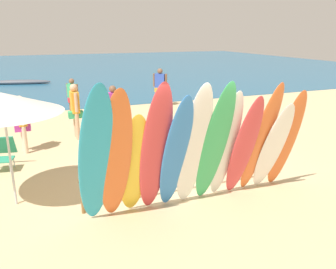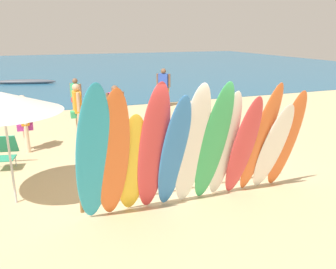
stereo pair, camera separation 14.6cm
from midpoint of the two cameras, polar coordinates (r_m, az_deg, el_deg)
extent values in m
plane|color=tan|center=(20.36, -13.97, 7.07)|extent=(60.00, 60.00, 0.00)
cube|color=#235B7F|center=(35.37, -17.64, 10.75)|extent=(60.00, 40.00, 0.02)
cylinder|color=brown|center=(6.62, -14.78, -10.13)|extent=(0.07, 0.07, 0.66)
cylinder|color=brown|center=(8.19, 16.50, -4.93)|extent=(0.07, 0.07, 0.66)
cylinder|color=brown|center=(7.00, 2.69, -5.06)|extent=(4.41, 0.06, 0.06)
ellipsoid|color=#289EC6|center=(5.59, -12.77, -4.10)|extent=(0.64, 1.13, 2.63)
ellipsoid|color=orange|center=(5.70, -9.57, -4.05)|extent=(0.58, 1.02, 2.52)
ellipsoid|color=yellow|center=(6.03, -6.40, -5.22)|extent=(0.55, 0.76, 2.04)
ellipsoid|color=#D13D42|center=(5.93, -2.83, -2.80)|extent=(0.57, 0.94, 2.56)
ellipsoid|color=#337AD1|center=(6.08, 0.60, -3.44)|extent=(0.57, 0.94, 2.33)
ellipsoid|color=white|center=(6.18, 3.67, -2.26)|extent=(0.56, 0.90, 2.51)
ellipsoid|color=#38B266|center=(6.37, 7.18, -1.76)|extent=(0.63, 0.95, 2.51)
ellipsoid|color=white|center=(6.64, 9.04, -1.99)|extent=(0.47, 0.82, 2.31)
ellipsoid|color=#D13D42|center=(6.74, 11.99, -2.23)|extent=(0.50, 0.91, 2.22)
ellipsoid|color=orange|center=(6.95, 14.70, -0.93)|extent=(0.57, 0.97, 2.43)
ellipsoid|color=white|center=(7.21, 16.60, -2.16)|extent=(0.55, 0.89, 2.02)
ellipsoid|color=orange|center=(7.44, 18.69, -0.92)|extent=(0.52, 0.77, 2.23)
cylinder|color=brown|center=(11.40, -8.64, 2.03)|extent=(0.12, 0.12, 0.79)
cylinder|color=brown|center=(11.28, -10.16, 1.79)|extent=(0.12, 0.12, 0.79)
cube|color=orange|center=(11.26, -9.47, 3.55)|extent=(0.43, 0.26, 0.19)
cube|color=#B23399|center=(11.18, -9.57, 5.41)|extent=(0.44, 0.28, 0.62)
sphere|color=brown|center=(11.11, -9.67, 7.55)|extent=(0.22, 0.22, 0.22)
cylinder|color=brown|center=(11.28, -8.35, 5.74)|extent=(0.10, 0.10, 0.55)
cylinder|color=brown|center=(11.08, -10.83, 5.42)|extent=(0.10, 0.10, 0.55)
cylinder|color=beige|center=(10.58, -23.49, -0.40)|extent=(0.12, 0.12, 0.78)
cylinder|color=beige|center=(10.28, -23.24, -0.86)|extent=(0.12, 0.12, 0.78)
cube|color=#B23399|center=(10.34, -23.58, 1.11)|extent=(0.42, 0.26, 0.19)
cube|color=orange|center=(10.26, -23.81, 3.08)|extent=(0.27, 0.43, 0.61)
sphere|color=beige|center=(10.18, -24.09, 5.35)|extent=(0.22, 0.22, 0.22)
cylinder|color=beige|center=(10.50, -24.02, 3.54)|extent=(0.10, 0.10, 0.54)
cylinder|color=beige|center=(10.00, -23.64, 2.98)|extent=(0.10, 0.10, 0.54)
cylinder|color=brown|center=(14.13, -15.38, 4.36)|extent=(0.11, 0.11, 0.74)
cylinder|color=brown|center=(14.33, -16.30, 4.46)|extent=(0.11, 0.11, 0.74)
cube|color=#DB333D|center=(14.17, -15.94, 5.64)|extent=(0.40, 0.24, 0.18)
cube|color=#33A36B|center=(14.11, -16.06, 7.03)|extent=(0.40, 0.42, 0.58)
sphere|color=brown|center=(14.05, -16.19, 8.61)|extent=(0.21, 0.21, 0.21)
cylinder|color=brown|center=(13.94, -15.32, 7.11)|extent=(0.09, 0.09, 0.51)
cylinder|color=brown|center=(14.27, -16.80, 7.20)|extent=(0.09, 0.09, 0.51)
cylinder|color=tan|center=(11.39, -15.59, 1.71)|extent=(0.13, 0.13, 0.85)
cylinder|color=tan|center=(11.05, -15.32, 1.28)|extent=(0.13, 0.13, 0.85)
cube|color=#33A36B|center=(11.14, -15.60, 3.26)|extent=(0.45, 0.28, 0.20)
cube|color=orange|center=(11.05, -15.76, 5.26)|extent=(0.24, 0.44, 0.66)
sphere|color=tan|center=(10.98, -15.95, 7.56)|extent=(0.24, 0.24, 0.24)
cylinder|color=tan|center=(11.32, -15.99, 5.69)|extent=(0.10, 0.10, 0.59)
cylinder|color=tan|center=(10.77, -15.55, 5.19)|extent=(0.10, 0.10, 0.59)
cylinder|color=brown|center=(15.61, -2.21, 6.27)|extent=(0.13, 0.13, 0.84)
cylinder|color=brown|center=(15.51, -0.98, 6.21)|extent=(0.13, 0.13, 0.84)
cube|color=orange|center=(15.49, -1.61, 7.52)|extent=(0.45, 0.28, 0.20)
cube|color=#2D4CB2|center=(15.44, -1.62, 8.96)|extent=(0.48, 0.44, 0.65)
sphere|color=brown|center=(15.38, -1.63, 10.60)|extent=(0.24, 0.24, 0.24)
cylinder|color=brown|center=(15.51, -2.61, 9.12)|extent=(0.10, 0.10, 0.58)
cylinder|color=brown|center=(15.35, -0.62, 9.06)|extent=(0.10, 0.10, 0.58)
cylinder|color=#B7B7BC|center=(9.07, -25.39, -5.08)|extent=(0.02, 0.02, 0.28)
cylinder|color=#B7B7BC|center=(9.41, -24.84, -4.24)|extent=(0.02, 0.02, 0.28)
cube|color=#2D9370|center=(9.24, -26.48, -3.80)|extent=(0.58, 0.54, 0.03)
cube|color=#2D9370|center=(9.48, -26.14, -1.59)|extent=(0.54, 0.37, 0.50)
cylinder|color=silver|center=(7.14, -25.61, -2.86)|extent=(0.04, 0.04, 2.14)
cone|color=silver|center=(6.90, -26.62, 4.78)|extent=(2.16, 2.16, 0.38)
ellipsoid|color=#4C515B|center=(24.44, -23.76, 8.05)|extent=(3.91, 1.51, 0.31)
camera|label=1|loc=(0.07, -90.54, -0.16)|focal=36.31mm
camera|label=2|loc=(0.07, 89.46, 0.16)|focal=36.31mm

